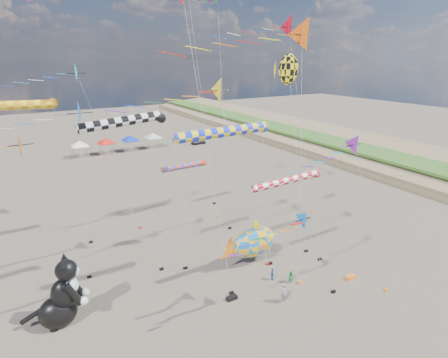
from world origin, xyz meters
name	(u,v)px	position (x,y,z in m)	size (l,w,h in m)	color
ground	(334,354)	(0.00, 0.00, 0.00)	(260.00, 260.00, 0.00)	brown
delta_kite_0	(1,148)	(-17.00, 17.21, 12.54)	(10.22, 1.89, 13.85)	#D56311
delta_kite_2	(215,94)	(-0.64, 14.94, 15.78)	(13.00, 2.50, 17.31)	yellow
delta_kite_3	(292,28)	(9.73, 17.53, 21.49)	(12.89, 2.55, 23.02)	red
delta_kite_4	(300,228)	(0.45, 4.59, 7.24)	(9.17, 1.61, 8.46)	blue
delta_kite_6	(274,39)	(-0.74, 6.98, 19.82)	(11.85, 2.26, 21.27)	orange
delta_kite_7	(372,152)	(4.43, 2.50, 12.73)	(8.71, 1.59, 13.94)	purple
delta_kite_8	(75,76)	(-10.31, 24.29, 17.06)	(10.75, 1.92, 18.39)	#24E3D6
delta_kite_9	(83,118)	(-11.52, 15.10, 14.53)	(12.06, 2.16, 15.94)	#136BBA
windsock_0	(186,166)	(1.39, 26.13, 5.96)	(7.42, 0.73, 6.37)	red
windsock_1	(6,106)	(-16.27, 23.69, 14.77)	(9.96, 0.85, 15.25)	orange
windsock_2	(290,181)	(3.04, 8.81, 9.06)	(8.37, 0.64, 9.44)	red
windsock_3	(126,122)	(-8.66, 14.10, 14.15)	(7.96, 0.78, 14.62)	black
windsock_5	(227,132)	(-1.97, 10.70, 13.30)	(9.36, 0.84, 13.78)	#162BE1
angelfish_kite	(287,71)	(5.29, 12.62, 17.57)	(3.74, 3.02, 19.04)	yellow
cat_inflatable	(59,291)	(-15.09, 12.40, 2.77)	(4.10, 2.05, 5.54)	black
fish_inflatable	(253,242)	(1.61, 11.76, 2.26)	(6.06, 2.11, 4.59)	blue
person_adult	(284,293)	(0.50, 5.81, 0.86)	(0.63, 0.41, 1.73)	gray
child_green	(291,277)	(2.68, 7.46, 0.57)	(0.56, 0.43, 1.14)	#1C9030
child_blue	(272,274)	(1.55, 8.66, 0.58)	(0.68, 0.28, 1.15)	#2958A3
kite_bag_0	(259,240)	(4.55, 14.85, 0.15)	(0.90, 0.44, 0.30)	#141AD0
kite_bag_1	(350,277)	(7.68, 5.21, 0.15)	(0.90, 0.44, 0.30)	orange
kite_bag_2	(232,298)	(-2.96, 8.19, 0.15)	(0.90, 0.44, 0.30)	black
tent_row	(118,137)	(1.50, 60.00, 3.15)	(19.20, 4.20, 3.80)	white
parked_car	(198,142)	(18.90, 58.00, 0.59)	(1.39, 3.45, 1.18)	#26262D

